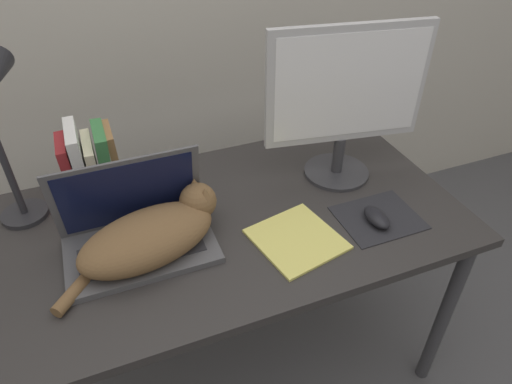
# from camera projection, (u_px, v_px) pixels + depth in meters

# --- Properties ---
(desk) EXTENTS (1.36, 0.73, 0.71)m
(desk) POSITION_uv_depth(u_px,v_px,m) (228.00, 236.00, 1.36)
(desk) COLOR #2D2B2B
(desk) RESTS_ON ground_plane
(laptop) EXTENTS (0.39, 0.24, 0.25)m
(laptop) POSITION_uv_depth(u_px,v_px,m) (137.00, 232.00, 1.20)
(laptop) COLOR #4C4C51
(laptop) RESTS_ON desk
(cat) EXTENTS (0.45, 0.27, 0.14)m
(cat) POSITION_uv_depth(u_px,v_px,m) (153.00, 234.00, 1.17)
(cat) COLOR brown
(cat) RESTS_ON desk
(external_monitor) EXTENTS (0.48, 0.21, 0.49)m
(external_monitor) POSITION_uv_depth(u_px,v_px,m) (346.00, 99.00, 1.34)
(external_monitor) COLOR #333338
(external_monitor) RESTS_ON desk
(mousepad) EXTENTS (0.23, 0.19, 0.00)m
(mousepad) POSITION_uv_depth(u_px,v_px,m) (378.00, 218.00, 1.32)
(mousepad) COLOR #232328
(mousepad) RESTS_ON desk
(computer_mouse) EXTENTS (0.06, 0.10, 0.03)m
(computer_mouse) POSITION_uv_depth(u_px,v_px,m) (377.00, 217.00, 1.29)
(computer_mouse) COLOR black
(computer_mouse) RESTS_ON mousepad
(book_row) EXTENTS (0.16, 0.17, 0.23)m
(book_row) POSITION_uv_depth(u_px,v_px,m) (91.00, 165.00, 1.35)
(book_row) COLOR maroon
(book_row) RESTS_ON desk
(notepad) EXTENTS (0.25, 0.26, 0.01)m
(notepad) POSITION_uv_depth(u_px,v_px,m) (297.00, 239.00, 1.24)
(notepad) COLOR #E5DB6B
(notepad) RESTS_ON desk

